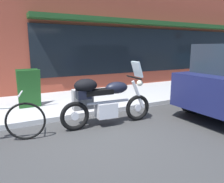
% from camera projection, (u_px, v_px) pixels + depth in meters
% --- Properties ---
extents(ground_plane, '(80.00, 80.00, 0.00)m').
position_uv_depth(ground_plane, '(100.00, 135.00, 4.22)').
color(ground_plane, '#373737').
extents(storefront_building, '(22.25, 0.90, 5.63)m').
position_uv_depth(storefront_building, '(195.00, 25.00, 10.52)').
color(storefront_building, '#963E2C').
rests_on(storefront_building, ground_plane).
extents(touring_motorcycle, '(2.10, 0.75, 1.38)m').
position_uv_depth(touring_motorcycle, '(102.00, 99.00, 4.62)').
color(touring_motorcycle, black).
rests_on(touring_motorcycle, ground_plane).
extents(sandwich_board_sign, '(0.55, 0.43, 1.01)m').
position_uv_depth(sandwich_board_sign, '(29.00, 89.00, 5.62)').
color(sandwich_board_sign, '#1E511E').
rests_on(sandwich_board_sign, sidewalk_curb).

